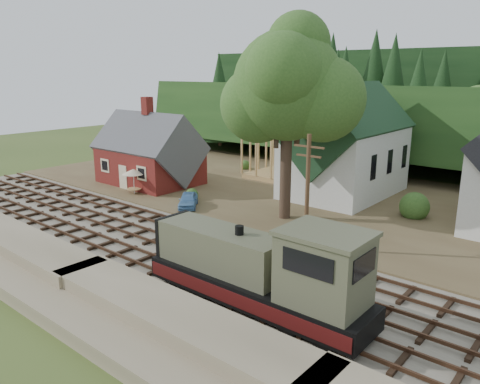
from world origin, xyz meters
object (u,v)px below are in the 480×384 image
Objects in this scene: locomotive at (263,272)px; car_green at (146,175)px; car_blue at (188,200)px; patio_set at (133,173)px.

car_green is (-27.11, 14.54, -1.32)m from locomotive.
locomotive is 3.67× the size of car_green.
car_blue is 1.57× the size of patio_set.
car_blue is (-15.79, 10.08, -1.23)m from locomotive.
patio_set is at bearing -141.44° from car_green.
car_blue reaches higher than car_green.
patio_set reaches higher than car_blue.
car_green is (-11.31, 4.47, -0.09)m from car_blue.
patio_set is at bearing 156.67° from locomotive.
locomotive is 5.14× the size of patio_set.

